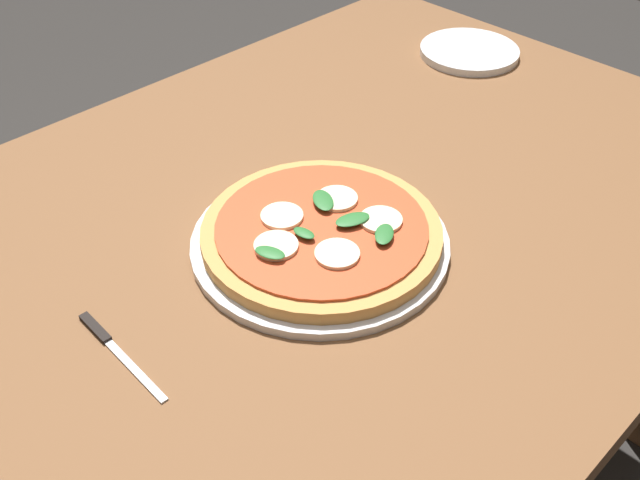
{
  "coord_description": "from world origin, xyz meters",
  "views": [
    {
      "loc": [
        0.47,
        0.57,
        1.35
      ],
      "look_at": [
        -0.05,
        0.05,
        0.74
      ],
      "focal_mm": 41.09,
      "sensor_mm": 36.0,
      "label": 1
    }
  ],
  "objects_px": {
    "dining_table": "(270,291)",
    "knife": "(111,345)",
    "serving_tray": "(320,242)",
    "plate_white": "(469,52)",
    "pizza": "(322,232)"
  },
  "relations": [
    {
      "from": "dining_table",
      "to": "pizza",
      "type": "bearing_deg",
      "value": 131.05
    },
    {
      "from": "pizza",
      "to": "dining_table",
      "type": "bearing_deg",
      "value": -48.95
    },
    {
      "from": "dining_table",
      "to": "pizza",
      "type": "xyz_separation_m",
      "value": [
        -0.05,
        0.05,
        0.11
      ]
    },
    {
      "from": "serving_tray",
      "to": "plate_white",
      "type": "height_order",
      "value": "plate_white"
    },
    {
      "from": "pizza",
      "to": "plate_white",
      "type": "height_order",
      "value": "pizza"
    },
    {
      "from": "pizza",
      "to": "knife",
      "type": "bearing_deg",
      "value": -8.25
    },
    {
      "from": "dining_table",
      "to": "pizza",
      "type": "relative_size",
      "value": 5.06
    },
    {
      "from": "pizza",
      "to": "plate_white",
      "type": "distance_m",
      "value": 0.63
    },
    {
      "from": "pizza",
      "to": "knife",
      "type": "height_order",
      "value": "pizza"
    },
    {
      "from": "dining_table",
      "to": "knife",
      "type": "bearing_deg",
      "value": 2.8
    },
    {
      "from": "serving_tray",
      "to": "pizza",
      "type": "distance_m",
      "value": 0.02
    },
    {
      "from": "dining_table",
      "to": "knife",
      "type": "distance_m",
      "value": 0.26
    },
    {
      "from": "dining_table",
      "to": "plate_white",
      "type": "bearing_deg",
      "value": -167.17
    },
    {
      "from": "pizza",
      "to": "serving_tray",
      "type": "bearing_deg",
      "value": -23.78
    },
    {
      "from": "serving_tray",
      "to": "plate_white",
      "type": "distance_m",
      "value": 0.63
    }
  ]
}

